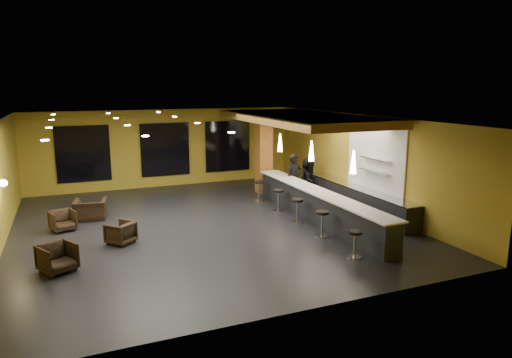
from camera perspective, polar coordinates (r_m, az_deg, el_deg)
name	(u,v)px	position (r m, az deg, el deg)	size (l,w,h in m)	color
floor	(207,226)	(15.40, -6.20, -5.85)	(12.00, 13.00, 0.10)	black
ceiling	(204,118)	(14.73, -6.51, 7.63)	(12.00, 13.00, 0.10)	black
wall_back	(165,148)	(21.25, -11.34, 3.81)	(12.00, 0.10, 3.50)	#A78A25
wall_front	(300,231)	(9.04, 5.50, -6.50)	(12.00, 0.10, 3.50)	#A78A25
wall_right	(360,161)	(17.60, 12.92, 2.15)	(0.10, 13.00, 3.50)	#A78A25
wood_soffit	(300,118)	(17.18, 5.57, 7.58)	(3.60, 8.00, 0.28)	olive
window_left	(83,154)	(20.76, -20.79, 2.95)	(2.20, 0.06, 2.40)	black
window_center	(165,150)	(21.15, -11.28, 3.63)	(2.20, 0.06, 2.40)	black
window_right	(228,146)	(21.93, -3.56, 4.11)	(2.20, 0.06, 2.40)	black
tile_backsplash	(375,159)	(16.71, 14.68, 2.45)	(0.06, 3.20, 2.40)	white
bar_counter	(317,206)	(15.76, 7.67, -3.40)	(0.60, 8.00, 1.00)	black
bar_top	(318,191)	(15.63, 7.72, -1.54)	(0.78, 8.10, 0.05)	white
prep_counter	(358,199)	(17.24, 12.59, -2.51)	(0.70, 6.00, 0.86)	black
prep_top	(358,187)	(17.13, 12.66, -1.04)	(0.72, 6.00, 0.03)	silver
wall_shelf_lower	(375,171)	(16.54, 14.64, 0.95)	(0.30, 1.50, 0.03)	silver
wall_shelf_upper	(376,159)	(16.47, 14.72, 2.49)	(0.30, 1.50, 0.03)	silver
column	(264,152)	(19.53, 0.98, 3.36)	(0.60, 0.60, 3.50)	#985922
wall_sconce	(3,183)	(14.98, -29.05, -0.46)	(0.22, 0.22, 0.22)	#FFE5B2
pendant_0	(353,162)	(13.72, 12.08, 2.11)	(0.20, 0.20, 0.70)	white
pendant_1	(311,151)	(15.81, 6.94, 3.52)	(0.20, 0.20, 0.70)	white
pendant_2	(280,143)	(18.01, 3.02, 4.57)	(0.20, 0.20, 0.70)	white
staff_a	(294,178)	(18.20, 4.80, 0.13)	(0.69, 0.45, 1.89)	black
staff_b	(311,180)	(18.93, 6.91, -0.07)	(0.73, 0.57, 1.50)	black
staff_c	(307,177)	(19.18, 6.38, 0.24)	(0.78, 0.51, 1.59)	black
armchair_a	(57,258)	(12.48, -23.58, -9.02)	(0.77, 0.79, 0.72)	black
armchair_b	(121,233)	(14.00, -16.58, -6.46)	(0.69, 0.71, 0.65)	black
armchair_c	(63,221)	(15.83, -23.01, -4.81)	(0.71, 0.73, 0.66)	black
armchair_d	(90,210)	(16.79, -20.00, -3.61)	(1.07, 0.94, 0.70)	black
bar_stool_0	(355,241)	(12.59, 12.25, -7.53)	(0.38, 0.38, 0.75)	silver
bar_stool_1	(322,220)	(14.09, 8.27, -5.16)	(0.41, 0.41, 0.81)	silver
bar_stool_2	(297,207)	(15.48, 5.21, -3.55)	(0.41, 0.41, 0.81)	silver
bar_stool_3	(278,197)	(16.79, 2.82, -2.30)	(0.41, 0.41, 0.81)	silver
bar_stool_4	(259,188)	(18.25, 0.35, -1.16)	(0.41, 0.41, 0.81)	silver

